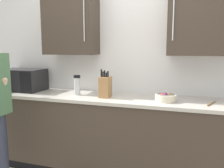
% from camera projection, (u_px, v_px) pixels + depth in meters
% --- Properties ---
extents(back_wall_tiled, '(3.99, 0.44, 2.54)m').
position_uv_depth(back_wall_tiled, '(133.00, 53.00, 2.84)').
color(back_wall_tiled, white).
rests_on(back_wall_tiled, ground_plane).
extents(counter_unit, '(3.68, 0.61, 0.90)m').
position_uv_depth(counter_unit, '(126.00, 136.00, 2.69)').
color(counter_unit, '#3D3328').
rests_on(counter_unit, ground_plane).
extents(microwave_oven, '(0.58, 0.76, 0.27)m').
position_uv_depth(microwave_oven, '(20.00, 80.00, 3.06)').
color(microwave_oven, black).
rests_on(microwave_oven, counter_unit).
extents(fruit_bowl, '(0.22, 0.22, 0.09)m').
position_uv_depth(fruit_bowl, '(166.00, 97.00, 2.43)').
color(fruit_bowl, beige).
rests_on(fruit_bowl, counter_unit).
extents(thermos_flask, '(0.08, 0.08, 0.23)m').
position_uv_depth(thermos_flask, '(77.00, 85.00, 2.76)').
color(thermos_flask, '#B7BABF').
rests_on(thermos_flask, counter_unit).
extents(knife_block, '(0.11, 0.15, 0.31)m').
position_uv_depth(knife_block, '(105.00, 87.00, 2.62)').
color(knife_block, '#A37547').
rests_on(knife_block, counter_unit).
extents(wooden_spoon, '(0.22, 0.21, 0.02)m').
position_uv_depth(wooden_spoon, '(219.00, 104.00, 2.26)').
color(wooden_spoon, '#A37547').
rests_on(wooden_spoon, counter_unit).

